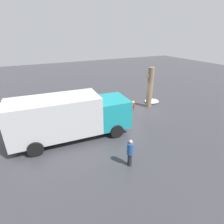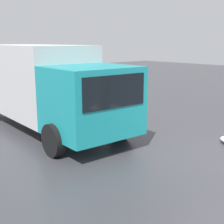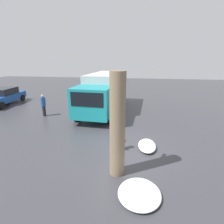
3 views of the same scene
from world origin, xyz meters
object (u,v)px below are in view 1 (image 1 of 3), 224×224
at_px(fire_hydrant, 133,105).
at_px(delivery_truck, 69,116).
at_px(tree_trunk, 150,88).
at_px(pedestrian, 130,152).

distance_m(fire_hydrant, delivery_truck, 6.51).
xyz_separation_m(fire_hydrant, tree_trunk, (-1.75, -0.04, 1.41)).
distance_m(delivery_truck, pedestrian, 4.62).
bearing_deg(tree_trunk, delivery_truck, 14.59).
bearing_deg(pedestrian, delivery_truck, 84.90).
bearing_deg(tree_trunk, pedestrian, 46.68).
xyz_separation_m(delivery_truck, pedestrian, (-2.09, 4.06, -0.72)).
height_order(delivery_truck, pedestrian, delivery_truck).
height_order(fire_hydrant, pedestrian, pedestrian).
relative_size(tree_trunk, delivery_truck, 0.48).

